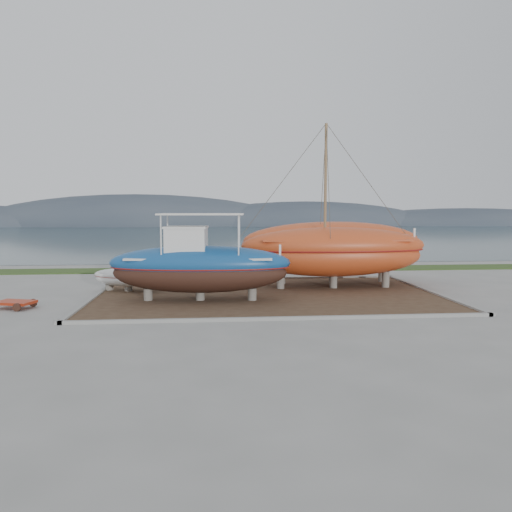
{
  "coord_description": "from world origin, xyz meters",
  "views": [
    {
      "loc": [
        -2.93,
        -22.5,
        4.65
      ],
      "look_at": [
        -0.61,
        4.0,
        2.15
      ],
      "focal_mm": 35.0,
      "sensor_mm": 36.0,
      "label": 1
    }
  ],
  "objects_px": {
    "orange_bare_hull": "(333,253)",
    "red_trailer": "(15,305)",
    "orange_sailboat": "(335,207)",
    "blue_caique": "(200,257)",
    "white_dinghy": "(128,280)"
  },
  "relations": [
    {
      "from": "red_trailer",
      "to": "orange_sailboat",
      "type": "bearing_deg",
      "value": 32.27
    },
    {
      "from": "white_dinghy",
      "to": "orange_sailboat",
      "type": "height_order",
      "value": "orange_sailboat"
    },
    {
      "from": "orange_bare_hull",
      "to": "red_trailer",
      "type": "xyz_separation_m",
      "value": [
        -16.74,
        -6.49,
        -1.74
      ]
    },
    {
      "from": "orange_bare_hull",
      "to": "blue_caique",
      "type": "bearing_deg",
      "value": -151.15
    },
    {
      "from": "blue_caique",
      "to": "white_dinghy",
      "type": "xyz_separation_m",
      "value": [
        -4.11,
        3.28,
        -1.57
      ]
    },
    {
      "from": "blue_caique",
      "to": "orange_sailboat",
      "type": "xyz_separation_m",
      "value": [
        7.68,
        3.32,
        2.53
      ]
    },
    {
      "from": "orange_sailboat",
      "to": "red_trailer",
      "type": "height_order",
      "value": "orange_sailboat"
    },
    {
      "from": "blue_caique",
      "to": "white_dinghy",
      "type": "height_order",
      "value": "blue_caique"
    },
    {
      "from": "orange_bare_hull",
      "to": "red_trailer",
      "type": "height_order",
      "value": "orange_bare_hull"
    },
    {
      "from": "blue_caique",
      "to": "orange_bare_hull",
      "type": "relative_size",
      "value": 0.81
    },
    {
      "from": "orange_sailboat",
      "to": "white_dinghy",
      "type": "bearing_deg",
      "value": -179.5
    },
    {
      "from": "white_dinghy",
      "to": "orange_sailboat",
      "type": "xyz_separation_m",
      "value": [
        11.79,
        0.04,
        4.1
      ]
    },
    {
      "from": "red_trailer",
      "to": "orange_bare_hull",
      "type": "bearing_deg",
      "value": 38.27
    },
    {
      "from": "orange_sailboat",
      "to": "blue_caique",
      "type": "bearing_deg",
      "value": -156.35
    },
    {
      "from": "orange_sailboat",
      "to": "orange_bare_hull",
      "type": "distance_m",
      "value": 3.56
    }
  ]
}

